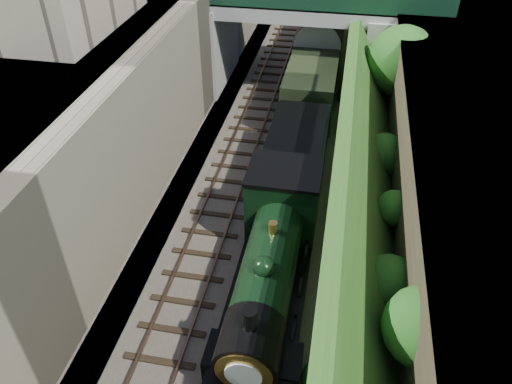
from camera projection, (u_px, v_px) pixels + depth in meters
trackbed at (290, 115)px, 30.59m from camera, size 10.00×90.00×0.20m
retaining_wall at (199, 55)px, 29.33m from camera, size 1.00×90.00×7.00m
street_plateau_left at (143, 51)px, 29.85m from camera, size 6.00×90.00×7.00m
street_plateau_right at (464, 82)px, 27.34m from camera, size 8.00×90.00×6.25m
embankment_slope at (378, 73)px, 29.21m from camera, size 4.60×90.44×6.36m
track_left at (258, 110)px, 30.79m from camera, size 2.50×90.00×0.20m
track_right at (309, 115)px, 30.32m from camera, size 2.50×90.00×0.20m
road_bridge at (316, 30)px, 31.14m from camera, size 16.00×6.40×7.25m
tree at (403, 63)px, 25.63m from camera, size 3.60×3.80×6.60m
locomotive at (271, 263)px, 18.10m from camera, size 3.10×10.22×3.83m
tender at (296, 159)px, 24.00m from camera, size 2.70×6.00×3.05m
coach_front at (320, 52)px, 33.56m from camera, size 2.90×18.00×3.70m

